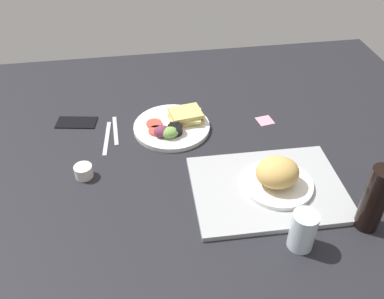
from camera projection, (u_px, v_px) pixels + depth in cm
name	position (u px, v px, depth cm)	size (l,w,h in cm)	color
ground_plane	(196.00, 156.00, 140.44)	(190.00, 150.00, 3.00)	black
serving_tray	(268.00, 189.00, 125.15)	(45.00, 33.00, 1.60)	#9EA0A3
bread_plate_near	(278.00, 176.00, 122.18)	(20.85, 20.85, 10.11)	white
plate_with_salad	(174.00, 125.00, 148.46)	(27.21, 27.21, 5.40)	white
drinking_glass	(303.00, 230.00, 106.42)	(6.77, 6.77, 11.43)	silver
soda_bottle	(375.00, 199.00, 108.89)	(6.40, 6.40, 20.18)	black
espresso_cup	(84.00, 171.00, 129.27)	(5.60, 5.60, 4.00)	silver
fork	(115.00, 130.00, 148.78)	(17.00, 1.40, 0.50)	#B7B7BC
knife	(107.00, 138.00, 145.36)	(19.00, 1.40, 0.50)	#B7B7BC
cell_phone	(77.00, 122.00, 152.40)	(14.40, 7.20, 0.80)	black
sticky_note	(265.00, 120.00, 153.75)	(5.60, 5.60, 0.12)	pink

